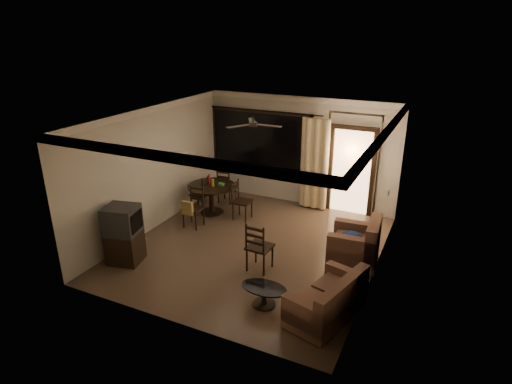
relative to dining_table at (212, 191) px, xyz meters
The scene contains 12 objects.
ground 2.16m from the dining_table, 34.54° to the right, with size 5.50×5.50×0.00m, color #7F6651.
room_shell 2.69m from the dining_table, 14.35° to the left, with size 5.50×6.70×5.50m.
dining_table is the anchor object (origin of this frame).
dining_chair_west 0.44m from the dining_table, behind, with size 0.42×0.42×0.95m.
dining_chair_east 0.89m from the dining_table, ahead, with size 0.42×0.42×0.95m.
dining_chair_south 0.90m from the dining_table, 89.43° to the right, with size 0.42×0.48×0.95m.
dining_chair_north 0.84m from the dining_table, 90.79° to the left, with size 0.42×0.42×0.95m.
tv_cabinet 2.79m from the dining_table, 96.82° to the right, with size 0.73×0.68×1.18m.
sofa 4.73m from the dining_table, 36.00° to the right, with size 1.09×1.56×0.75m.
armchair 3.93m from the dining_table, 13.10° to the right, with size 0.98×0.98×0.92m.
coffee_table 4.02m from the dining_table, 46.64° to the right, with size 0.80×0.48×0.35m.
side_chair 2.93m from the dining_table, 41.10° to the right, with size 0.47×0.47×1.01m.
Camera 1 is at (3.49, -7.24, 4.41)m, focal length 30.00 mm.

